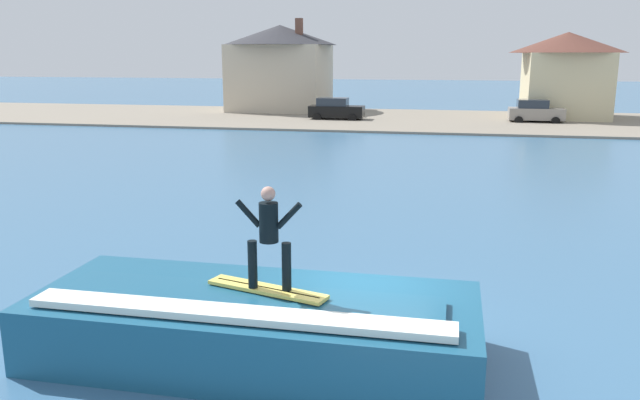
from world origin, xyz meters
TOP-DOWN VIEW (x-y plane):
  - ground_plane at (0.00, 0.00)m, footprint 260.00×260.00m
  - wave_crest at (-1.73, -1.27)m, footprint 7.66×3.09m
  - surfboard at (-1.48, -1.33)m, footprint 2.22×0.97m
  - surfer at (-1.41, -1.37)m, footprint 1.14×0.32m
  - shoreline_bank at (0.00, 41.27)m, footprint 120.00×18.27m
  - car_near_shore at (-7.90, 39.79)m, footprint 4.39×2.03m
  - car_far_shore at (7.63, 40.89)m, footprint 4.13×2.18m
  - house_with_chimney at (-14.54, 47.30)m, footprint 10.47×10.47m
  - house_gabled_white at (10.29, 45.22)m, footprint 9.25×9.25m

SIDE VIEW (x-z plane):
  - ground_plane at x=0.00m, z-range 0.00..0.00m
  - shoreline_bank at x=0.00m, z-range 0.00..0.16m
  - wave_crest at x=-1.73m, z-range -0.04..1.26m
  - car_near_shore at x=-7.90m, z-range 0.02..1.88m
  - car_far_shore at x=7.63m, z-range 0.02..1.88m
  - surfboard at x=-1.48m, z-range 1.30..1.36m
  - surfer at x=-1.41m, z-range 1.46..3.23m
  - house_gabled_white at x=10.29m, z-range 0.43..7.48m
  - house_with_chimney at x=-14.54m, z-range 0.12..8.55m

